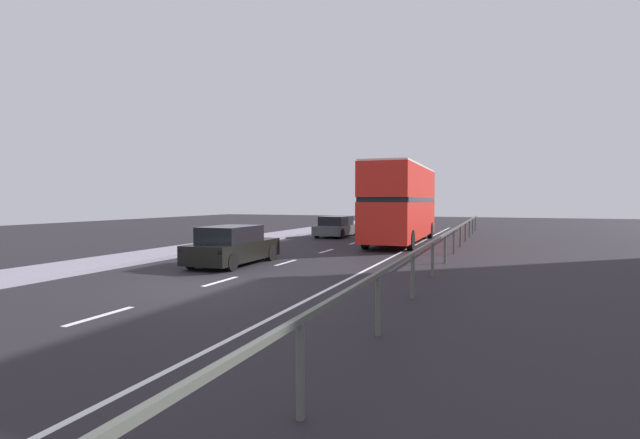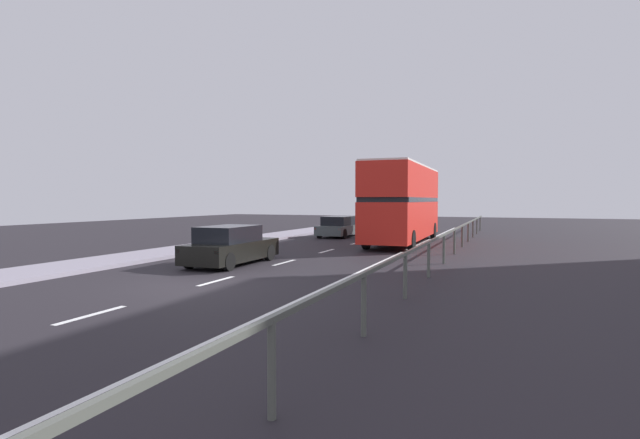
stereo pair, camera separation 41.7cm
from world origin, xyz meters
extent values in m
cube|color=black|center=(0.00, 0.00, -0.05)|extent=(73.53, 120.00, 0.10)
cube|color=gray|center=(-6.27, 0.00, 0.07)|extent=(2.69, 80.00, 0.14)
cube|color=silver|center=(0.00, -3.92, 0.00)|extent=(0.16, 1.83, 0.01)
cube|color=silver|center=(0.00, 0.66, 0.00)|extent=(0.16, 1.83, 0.01)
cube|color=silver|center=(0.00, 5.24, 0.00)|extent=(0.16, 1.83, 0.01)
cube|color=silver|center=(0.00, 9.83, 0.00)|extent=(0.16, 1.83, 0.01)
cube|color=silver|center=(0.00, 14.41, 0.00)|extent=(0.16, 1.83, 0.01)
cube|color=silver|center=(0.00, 18.99, 0.00)|extent=(0.16, 1.83, 0.01)
cube|color=silver|center=(0.00, 23.58, 0.00)|extent=(0.16, 1.83, 0.01)
cube|color=silver|center=(0.00, 28.16, 0.00)|extent=(0.16, 1.83, 0.01)
cube|color=silver|center=(3.44, 9.00, 0.00)|extent=(0.12, 46.00, 0.01)
cube|color=#51554D|center=(5.82, 9.00, 1.12)|extent=(0.08, 42.00, 0.08)
cylinder|color=#51554D|center=(5.82, -6.75, 0.56)|extent=(0.10, 0.10, 1.12)
cylinder|color=#51554D|center=(5.82, -3.25, 0.56)|extent=(0.10, 0.10, 1.12)
cylinder|color=#51554D|center=(5.82, 0.25, 0.56)|extent=(0.10, 0.10, 1.12)
cylinder|color=#51554D|center=(5.82, 3.75, 0.56)|extent=(0.10, 0.10, 1.12)
cylinder|color=#51554D|center=(5.82, 7.25, 0.56)|extent=(0.10, 0.10, 1.12)
cylinder|color=#51554D|center=(5.82, 10.75, 0.56)|extent=(0.10, 0.10, 1.12)
cylinder|color=#51554D|center=(5.82, 14.25, 0.56)|extent=(0.10, 0.10, 1.12)
cylinder|color=#51554D|center=(5.82, 17.75, 0.56)|extent=(0.10, 0.10, 1.12)
cylinder|color=#51554D|center=(5.82, 21.25, 0.56)|extent=(0.10, 0.10, 1.12)
cylinder|color=#51554D|center=(5.82, 24.75, 0.56)|extent=(0.10, 0.10, 1.12)
cylinder|color=#51554D|center=(5.82, 28.25, 0.56)|extent=(0.10, 0.10, 1.12)
cube|color=red|center=(2.51, 15.32, 1.35)|extent=(2.69, 10.87, 1.99)
cube|color=black|center=(2.51, 15.32, 2.46)|extent=(2.70, 10.44, 0.24)
cube|color=red|center=(2.51, 15.32, 3.43)|extent=(2.69, 10.87, 1.69)
cube|color=silver|center=(2.51, 15.32, 4.32)|extent=(2.64, 10.66, 0.10)
cube|color=black|center=(2.39, 20.71, 1.45)|extent=(2.21, 0.09, 1.40)
cube|color=yellow|center=(2.39, 20.71, 3.85)|extent=(1.47, 0.07, 0.28)
cylinder|color=black|center=(1.29, 19.31, 0.50)|extent=(0.30, 1.01, 1.00)
cylinder|color=black|center=(3.55, 19.36, 0.50)|extent=(0.30, 1.01, 1.00)
cylinder|color=black|center=(1.47, 11.49, 0.50)|extent=(0.30, 1.01, 1.00)
cylinder|color=black|center=(3.72, 11.54, 0.50)|extent=(0.30, 1.01, 1.00)
cube|color=black|center=(-1.64, 4.08, 0.53)|extent=(1.85, 4.49, 0.69)
cube|color=black|center=(-1.63, 3.86, 1.17)|extent=(1.60, 2.48, 0.60)
cube|color=red|center=(-2.38, 1.87, 0.70)|extent=(0.16, 0.06, 0.12)
cube|color=red|center=(-0.81, 1.89, 0.70)|extent=(0.16, 0.06, 0.12)
cylinder|color=black|center=(-2.47, 5.60, 0.32)|extent=(0.21, 0.64, 0.64)
cylinder|color=black|center=(-0.86, 5.63, 0.32)|extent=(0.21, 0.64, 0.64)
cylinder|color=black|center=(-2.42, 2.54, 0.32)|extent=(0.21, 0.64, 0.64)
cylinder|color=black|center=(-0.80, 2.56, 0.32)|extent=(0.21, 0.64, 0.64)
cube|color=#404A4B|center=(-2.43, 18.46, 0.48)|extent=(2.02, 4.33, 0.61)
cube|color=black|center=(-2.44, 18.25, 1.08)|extent=(1.72, 2.41, 0.58)
cube|color=red|center=(-3.34, 16.40, 0.64)|extent=(0.16, 0.07, 0.12)
cube|color=red|center=(-1.69, 16.33, 0.64)|extent=(0.16, 0.07, 0.12)
cylinder|color=black|center=(-3.22, 19.92, 0.32)|extent=(0.23, 0.65, 0.64)
cylinder|color=black|center=(-1.53, 19.85, 0.32)|extent=(0.23, 0.65, 0.64)
cylinder|color=black|center=(-3.33, 17.07, 0.32)|extent=(0.23, 0.65, 0.64)
cylinder|color=black|center=(-1.65, 17.00, 0.32)|extent=(0.23, 0.65, 0.64)
camera|label=1|loc=(7.90, -11.53, 2.44)|focal=26.77mm
camera|label=2|loc=(8.28, -11.38, 2.44)|focal=26.77mm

